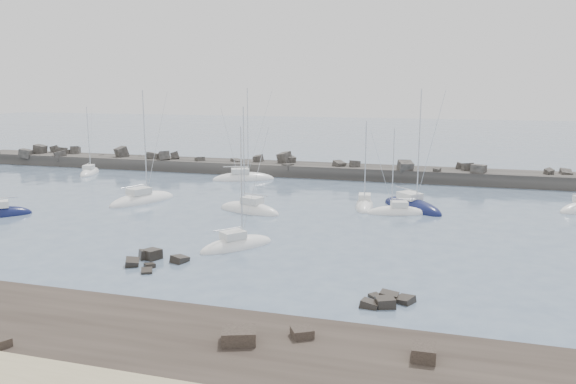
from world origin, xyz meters
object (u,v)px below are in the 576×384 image
object	(u,v)px
sailboat_6	(364,206)
sailboat_7	(237,246)
sailboat_9	(396,213)
sailboat_8	(412,207)
sailboat_1	(90,173)
sailboat_3	(142,201)
sailboat_4	(243,179)
sailboat_5	(249,210)

from	to	relation	value
sailboat_6	sailboat_7	bearing A→B (deg)	-112.50
sailboat_6	sailboat_9	distance (m)	4.62
sailboat_8	sailboat_9	world-z (taller)	sailboat_8
sailboat_1	sailboat_3	world-z (taller)	sailboat_3
sailboat_4	sailboat_7	xyz separation A→B (m)	(12.21, -33.54, -0.01)
sailboat_1	sailboat_9	bearing A→B (deg)	-16.70
sailboat_1	sailboat_9	world-z (taller)	sailboat_1
sailboat_6	sailboat_7	distance (m)	21.27
sailboat_5	sailboat_9	world-z (taller)	sailboat_5
sailboat_7	sailboat_8	distance (m)	24.49
sailboat_1	sailboat_8	distance (m)	52.83
sailboat_5	sailboat_9	size ratio (longest dim) A/B	1.24
sailboat_7	sailboat_8	world-z (taller)	sailboat_8
sailboat_9	sailboat_5	bearing A→B (deg)	-167.18
sailboat_4	sailboat_8	size ratio (longest dim) A/B	1.00
sailboat_3	sailboat_9	bearing A→B (deg)	4.25
sailboat_9	sailboat_6	bearing A→B (deg)	147.88
sailboat_4	sailboat_5	xyz separation A→B (m)	(8.36, -19.96, 0.01)
sailboat_5	sailboat_7	size ratio (longest dim) A/B	1.11
sailboat_5	sailboat_7	distance (m)	14.11
sailboat_4	sailboat_5	distance (m)	21.64
sailboat_1	sailboat_8	world-z (taller)	sailboat_8
sailboat_1	sailboat_7	world-z (taller)	sailboat_1
sailboat_7	sailboat_8	xyz separation A→B (m)	(13.49, 20.44, 0.01)
sailboat_4	sailboat_8	world-z (taller)	sailboat_8
sailboat_1	sailboat_4	distance (m)	25.83
sailboat_4	sailboat_6	world-z (taller)	sailboat_4
sailboat_8	sailboat_4	bearing A→B (deg)	153.00
sailboat_7	sailboat_9	xyz separation A→B (m)	(12.05, 17.20, -0.01)
sailboat_5	sailboat_9	bearing A→B (deg)	12.82
sailboat_1	sailboat_3	xyz separation A→B (m)	(19.83, -17.27, 0.02)
sailboat_8	sailboat_5	bearing A→B (deg)	-158.40
sailboat_5	sailboat_7	bearing A→B (deg)	-74.16
sailboat_8	sailboat_7	bearing A→B (deg)	-123.43
sailboat_4	sailboat_7	size ratio (longest dim) A/B	1.28
sailboat_6	sailboat_8	bearing A→B (deg)	8.40
sailboat_3	sailboat_5	world-z (taller)	sailboat_3
sailboat_5	sailboat_7	world-z (taller)	sailboat_5
sailboat_4	sailboat_6	size ratio (longest dim) A/B	1.35
sailboat_8	sailboat_9	xyz separation A→B (m)	(-1.44, -3.25, -0.02)
sailboat_4	sailboat_3	bearing A→B (deg)	-107.79
sailboat_3	sailboat_9	world-z (taller)	sailboat_3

